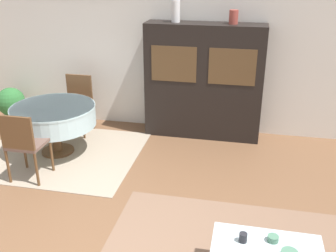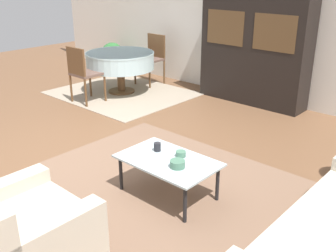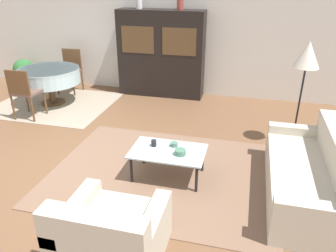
# 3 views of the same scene
# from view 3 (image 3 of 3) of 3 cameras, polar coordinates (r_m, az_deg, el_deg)

# --- Properties ---
(ground_plane) EXTENTS (14.00, 14.00, 0.00)m
(ground_plane) POSITION_cam_3_polar(r_m,az_deg,el_deg) (4.78, -16.35, -7.30)
(ground_plane) COLOR brown
(wall_back) EXTENTS (10.00, 0.06, 2.70)m
(wall_back) POSITION_cam_3_polar(r_m,az_deg,el_deg) (7.49, -3.49, 16.27)
(wall_back) COLOR silver
(wall_back) RESTS_ON ground_plane
(area_rug) EXTENTS (3.01, 2.34, 0.01)m
(area_rug) POSITION_cam_3_polar(r_m,az_deg,el_deg) (4.52, -0.85, -8.13)
(area_rug) COLOR brown
(area_rug) RESTS_ON ground_plane
(dining_rug) EXTENTS (2.33, 1.97, 0.01)m
(dining_rug) POSITION_cam_3_polar(r_m,az_deg,el_deg) (7.26, -19.09, 3.65)
(dining_rug) COLOR gray
(dining_rug) RESTS_ON ground_plane
(couch) EXTENTS (0.84, 1.93, 0.79)m
(couch) POSITION_cam_3_polar(r_m,az_deg,el_deg) (4.28, 23.44, -8.08)
(couch) COLOR beige
(couch) RESTS_ON ground_plane
(armchair) EXTENTS (0.92, 0.88, 0.76)m
(armchair) POSITION_cam_3_polar(r_m,az_deg,el_deg) (3.21, -9.96, -18.44)
(armchair) COLOR beige
(armchair) RESTS_ON ground_plane
(coffee_table) EXTENTS (0.97, 0.61, 0.39)m
(coffee_table) POSITION_cam_3_polar(r_m,az_deg,el_deg) (4.26, -0.00, -4.73)
(coffee_table) COLOR black
(coffee_table) RESTS_ON area_rug
(display_cabinet) EXTENTS (1.84, 0.45, 1.82)m
(display_cabinet) POSITION_cam_3_polar(r_m,az_deg,el_deg) (7.21, -1.22, 12.43)
(display_cabinet) COLOR black
(display_cabinet) RESTS_ON ground_plane
(dining_table) EXTENTS (1.22, 1.22, 0.73)m
(dining_table) POSITION_cam_3_polar(r_m,az_deg,el_deg) (7.15, -19.98, 8.19)
(dining_table) COLOR brown
(dining_table) RESTS_ON dining_rug
(dining_chair_near) EXTENTS (0.44, 0.44, 0.95)m
(dining_chair_near) POSITION_cam_3_polar(r_m,az_deg,el_deg) (6.52, -23.82, 5.71)
(dining_chair_near) COLOR brown
(dining_chair_near) RESTS_ON dining_rug
(dining_chair_far) EXTENTS (0.44, 0.44, 0.95)m
(dining_chair_far) POSITION_cam_3_polar(r_m,az_deg,el_deg) (7.83, -16.67, 9.74)
(dining_chair_far) COLOR brown
(dining_chair_far) RESTS_ON dining_rug
(floor_lamp) EXTENTS (0.36, 0.36, 1.62)m
(floor_lamp) POSITION_cam_3_polar(r_m,az_deg,el_deg) (5.17, 23.07, 10.68)
(floor_lamp) COLOR black
(floor_lamp) RESTS_ON ground_plane
(cup) EXTENTS (0.07, 0.07, 0.09)m
(cup) POSITION_cam_3_polar(r_m,az_deg,el_deg) (4.33, -2.49, -2.99)
(cup) COLOR #232328
(cup) RESTS_ON coffee_table
(bowl) EXTENTS (0.14, 0.14, 0.07)m
(bowl) POSITION_cam_3_polar(r_m,az_deg,el_deg) (4.14, 2.13, -4.56)
(bowl) COLOR #4C7A60
(bowl) RESTS_ON coffee_table
(bowl_small) EXTENTS (0.10, 0.10, 0.06)m
(bowl_small) POSITION_cam_3_polar(r_m,az_deg,el_deg) (4.33, 1.06, -3.21)
(bowl_small) COLOR #4C7A60
(bowl_small) RESTS_ON coffee_table
(vase_tall) EXTENTS (0.13, 0.13, 0.33)m
(vase_tall) POSITION_cam_3_polar(r_m,az_deg,el_deg) (7.19, -5.09, 20.96)
(vase_tall) COLOR white
(vase_tall) RESTS_ON display_cabinet
(vase_short) EXTENTS (0.13, 0.13, 0.20)m
(vase_short) POSITION_cam_3_polar(r_m,az_deg,el_deg) (6.96, 2.14, 20.40)
(vase_short) COLOR #9E4238
(vase_short) RESTS_ON display_cabinet
(potted_plant) EXTENTS (0.49, 0.49, 0.65)m
(potted_plant) POSITION_cam_3_polar(r_m,az_deg,el_deg) (8.68, -23.78, 8.75)
(potted_plant) COLOR beige
(potted_plant) RESTS_ON ground_plane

